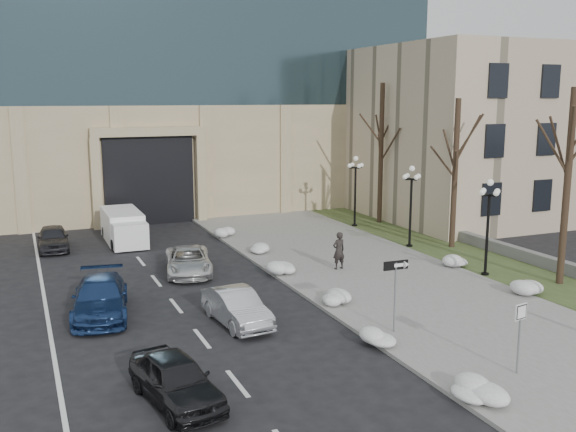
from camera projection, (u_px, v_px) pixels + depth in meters
name	position (u px, v px, depth m)	size (l,w,h in m)	color
sidewalk	(383.00, 278.00, 30.51)	(9.00, 40.00, 0.12)	gray
curb	(297.00, 289.00, 28.78)	(0.30, 40.00, 0.14)	gray
grass_strip	(492.00, 265.00, 33.02)	(4.00, 40.00, 0.10)	#364422
stone_wall	(496.00, 247.00, 35.54)	(0.50, 30.00, 0.70)	slate
classical_building	(497.00, 131.00, 49.20)	(22.00, 18.12, 12.00)	#BFAF8F
car_a	(176.00, 380.00, 18.11)	(1.64, 4.07, 1.39)	black
car_b	(237.00, 307.00, 24.43)	(1.41, 4.05, 1.34)	#B0B3B8
car_c	(100.00, 298.00, 25.36)	(2.08, 5.12, 1.48)	navy
car_d	(188.00, 261.00, 31.46)	(2.13, 4.62, 1.28)	silver
car_e	(53.00, 238.00, 36.34)	(1.63, 4.05, 1.38)	#2F2F34
pedestrian	(339.00, 251.00, 31.79)	(0.69, 0.45, 1.88)	black
box_truck	(124.00, 227.00, 38.28)	(2.07, 5.78, 1.83)	white
one_way_sign	(400.00, 273.00, 23.07)	(1.04, 0.28, 2.79)	slate
keep_sign	(520.00, 324.00, 19.60)	(0.51, 0.14, 2.37)	slate
snow_clump_b	(466.00, 391.00, 18.28)	(1.10, 1.60, 0.36)	white
snow_clump_c	(388.00, 341.00, 22.03)	(1.10, 1.60, 0.36)	white
snow_clump_d	(339.00, 301.00, 26.36)	(1.10, 1.60, 0.36)	white
snow_clump_e	(279.00, 270.00, 31.14)	(1.10, 1.60, 0.36)	white
snow_clump_f	(257.00, 249.00, 35.27)	(1.10, 1.60, 0.36)	white
snow_clump_g	(227.00, 234.00, 39.28)	(1.10, 1.60, 0.36)	white
snow_clump_i	(519.00, 288.00, 28.11)	(1.10, 1.60, 0.36)	white
snow_clump_j	(447.00, 261.00, 32.79)	(1.10, 1.60, 0.36)	white
lamppost_b	(488.00, 214.00, 30.45)	(1.18, 1.18, 4.76)	black
lamppost_c	(411.00, 195.00, 36.33)	(1.18, 1.18, 4.76)	black
lamppost_d	(355.00, 182.00, 42.21)	(1.18, 1.18, 4.76)	black
tree_near	(569.00, 159.00, 28.54)	(3.20, 3.20, 9.00)	black
tree_mid	(456.00, 153.00, 35.83)	(3.20, 3.20, 8.50)	black
tree_far	(381.00, 134.00, 42.95)	(3.20, 3.20, 9.50)	black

